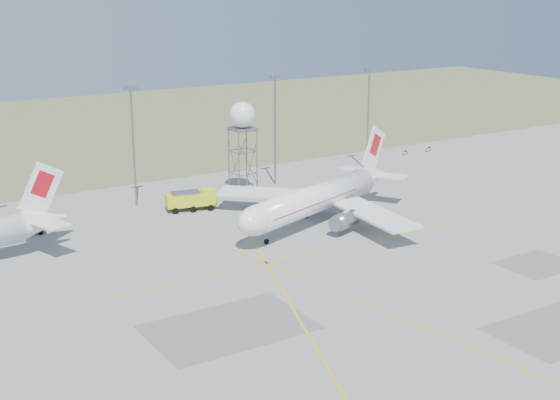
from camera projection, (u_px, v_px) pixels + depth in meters
ground at (457, 335)px, 84.66m from camera, size 400.00×400.00×0.00m
grass_strip at (62, 132)px, 198.47m from camera, size 400.00×120.00×0.03m
mast_b at (133, 136)px, 129.89m from camera, size 2.20×0.50×20.50m
mast_c at (275, 121)px, 144.32m from camera, size 2.20×0.50×20.50m
mast_d at (368, 111)px, 155.66m from camera, size 2.20×0.50×20.50m
taxi_sign_near at (405, 151)px, 171.60m from camera, size 1.60×0.17×1.20m
taxi_sign_far at (429, 148)px, 175.21m from camera, size 1.60×0.17×1.20m
airliner_main at (317, 199)px, 122.51m from camera, size 37.89×35.64×13.27m
radar_tower at (243, 143)px, 138.09m from camera, size 4.62×4.62×16.72m
fire_truck at (193, 201)px, 130.40m from camera, size 8.84×4.93×3.37m
baggage_tug at (37, 230)px, 118.38m from camera, size 2.41×2.22×1.60m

